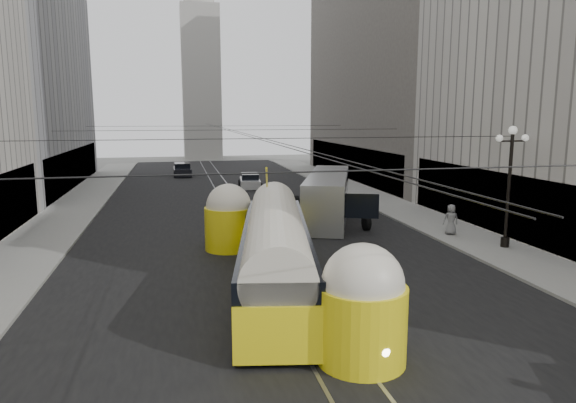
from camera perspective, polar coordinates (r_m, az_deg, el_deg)
name	(u,v)px	position (r m, az deg, el deg)	size (l,w,h in m)	color
road	(237,210)	(38.83, -5.71, -0.95)	(20.00, 85.00, 0.02)	black
sidewalk_left	(76,207)	(42.71, -22.48, -0.57)	(4.00, 72.00, 0.15)	gray
sidewalk_right	(370,197)	(45.08, 9.08, 0.55)	(4.00, 72.00, 0.15)	gray
rail_left	(227,210)	(38.75, -6.81, -0.99)	(0.12, 85.00, 0.04)	gray
rail_right	(247,210)	(38.92, -4.61, -0.90)	(0.12, 85.00, 0.04)	gray
building_right_far	(403,28)	(59.43, 12.66, 18.31)	(12.60, 32.60, 32.60)	#514C47
distant_tower	(201,65)	(85.91, -9.70, 14.74)	(6.00, 6.00, 31.36)	#B2AFA8
lamppost_right_mid	(509,180)	(29.10, 23.38, 2.24)	(1.86, 0.44, 6.37)	black
catenary	(239,132)	(37.21, -5.50, 7.72)	(25.00, 72.00, 0.23)	black
streetcar	(276,248)	(20.93, -1.38, -5.16)	(5.01, 16.06, 3.57)	yellow
city_bus	(328,194)	(35.30, 4.47, 0.80)	(6.52, 12.62, 3.09)	#9D9FA2
sedan_white_far	(250,181)	(50.49, -4.25, 2.25)	(2.25, 4.65, 1.42)	silver
sedan_dark_far	(182,170)	(61.59, -11.66, 3.45)	(2.07, 4.87, 1.53)	black
pedestrian_sidewalk_right	(451,219)	(31.44, 17.65, -1.92)	(0.87, 0.54, 1.79)	slate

